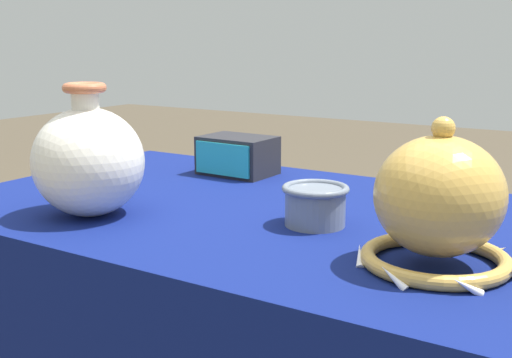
# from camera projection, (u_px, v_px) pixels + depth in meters

# --- Properties ---
(display_table) EXTENTS (1.33, 0.76, 0.76)m
(display_table) POSITION_uv_depth(u_px,v_px,m) (279.00, 251.00, 1.21)
(display_table) COLOR #38383D
(display_table) RESTS_ON ground_plane
(vase_tall_bulbous) EXTENTS (0.20, 0.20, 0.24)m
(vase_tall_bulbous) POSITION_uv_depth(u_px,v_px,m) (89.00, 160.00, 1.16)
(vase_tall_bulbous) COLOR white
(vase_tall_bulbous) RESTS_ON display_table
(vase_dome_bell) EXTENTS (0.22, 0.23, 0.22)m
(vase_dome_bell) POSITION_uv_depth(u_px,v_px,m) (438.00, 205.00, 0.90)
(vase_dome_bell) COLOR gold
(vase_dome_bell) RESTS_ON display_table
(mosaic_tile_box) EXTENTS (0.17, 0.13, 0.09)m
(mosaic_tile_box) POSITION_uv_depth(u_px,v_px,m) (237.00, 155.00, 1.53)
(mosaic_tile_box) COLOR #232328
(mosaic_tile_box) RESTS_ON display_table
(cup_wide_slate) EXTENTS (0.12, 0.12, 0.07)m
(cup_wide_slate) POSITION_uv_depth(u_px,v_px,m) (315.00, 204.00, 1.11)
(cup_wide_slate) COLOR slate
(cup_wide_slate) RESTS_ON display_table
(bowl_shallow_teal) EXTENTS (0.12, 0.12, 0.07)m
(bowl_shallow_teal) POSITION_uv_depth(u_px,v_px,m) (439.00, 187.00, 1.26)
(bowl_shallow_teal) COLOR teal
(bowl_shallow_teal) RESTS_ON display_table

